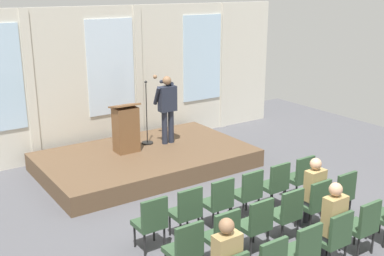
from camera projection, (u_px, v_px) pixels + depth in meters
name	position (u px, v px, depth m)	size (l,w,h in m)	color
ground_plane	(264.00, 242.00, 8.04)	(15.13, 15.13, 0.00)	#4C4C51
rear_partition	(112.00, 78.00, 12.14)	(10.46, 0.14, 3.64)	beige
stage_platform	(146.00, 160.00, 11.21)	(4.73, 2.91, 0.41)	brown
speaker	(167.00, 105.00, 11.50)	(0.50, 0.69, 1.65)	#232838
mic_stand	(147.00, 130.00, 11.63)	(0.28, 0.28, 1.56)	black
lectern	(126.00, 128.00, 11.01)	(0.60, 0.48, 1.16)	brown
chair_r0_c0	(151.00, 220.00, 7.64)	(0.46, 0.44, 0.94)	black
chair_r0_c1	(186.00, 210.00, 8.00)	(0.46, 0.44, 0.94)	black
chair_r0_c2	(219.00, 200.00, 8.36)	(0.46, 0.44, 0.94)	black
chair_r0_c3	(248.00, 191.00, 8.72)	(0.46, 0.44, 0.94)	black
chair_r0_c4	(275.00, 183.00, 9.08)	(0.46, 0.44, 0.94)	black
chair_r0_c5	(300.00, 175.00, 9.43)	(0.46, 0.44, 0.94)	black
chair_r1_c0	(185.00, 247.00, 6.86)	(0.46, 0.44, 0.94)	black
chair_r1_c1	(222.00, 234.00, 7.22)	(0.46, 0.44, 0.94)	black
chair_r1_c2	(256.00, 222.00, 7.58)	(0.46, 0.44, 0.94)	black
chair_r1_c3	(287.00, 211.00, 7.94)	(0.46, 0.44, 0.94)	black
chair_r1_c4	(315.00, 201.00, 8.30)	(0.46, 0.44, 0.94)	black
audience_r1_c4	(312.00, 189.00, 8.31)	(0.36, 0.39, 1.31)	#2D2D33
chair_r1_c5	(341.00, 192.00, 8.66)	(0.46, 0.44, 0.94)	black
chair_r2_c2	(302.00, 249.00, 6.80)	(0.46, 0.44, 0.94)	black
chair_r2_c3	(334.00, 236.00, 7.16)	(0.46, 0.44, 0.94)	black
audience_r2_c3	(331.00, 220.00, 7.16)	(0.36, 0.39, 1.37)	#2D2D33
chair_r2_c4	(363.00, 224.00, 7.52)	(0.46, 0.44, 0.94)	black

